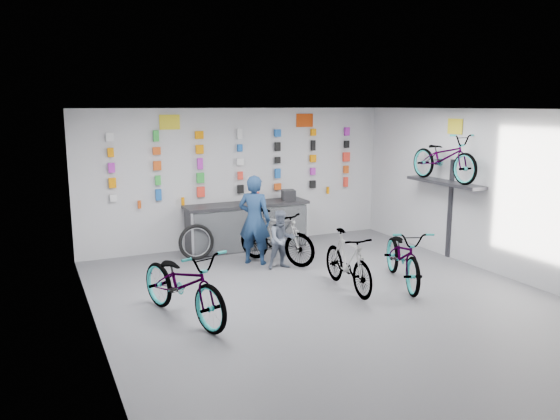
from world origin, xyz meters
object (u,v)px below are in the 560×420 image
bike_right (403,255)px  bike_service (276,237)px  clerk (254,220)px  bike_center (348,261)px  customer (282,240)px  counter (247,227)px  bike_left (183,283)px

bike_right → bike_service: size_ratio=1.10×
bike_right → clerk: size_ratio=1.11×
bike_service → clerk: bearing=129.2°
bike_center → bike_service: bike_service is taller
clerk → customer: 0.70m
bike_center → clerk: (-0.82, 2.10, 0.37)m
clerk → counter: bearing=-64.3°
bike_service → clerk: (-0.40, 0.15, 0.34)m
bike_right → bike_center: bearing=-165.7°
bike_service → counter: bearing=64.4°
bike_left → bike_service: size_ratio=1.17×
bike_service → clerk: 0.55m
bike_left → bike_center: size_ratio=1.25×
bike_left → clerk: clerk is taller
counter → clerk: 1.21m
counter → bike_center: counter is taller
bike_center → bike_right: size_ratio=0.85×
bike_left → bike_service: bearing=22.7°
clerk → customer: clerk is taller
bike_left → customer: size_ratio=1.85×
counter → bike_service: 1.26m
customer → counter: bearing=95.0°
bike_center → bike_service: 2.00m
bike_center → clerk: 2.28m
bike_center → customer: 1.65m
bike_left → bike_center: (2.83, 0.10, -0.04)m
counter → customer: size_ratio=2.41×
bike_center → customer: (-0.48, 1.58, 0.06)m
bike_center → counter: bearing=104.0°
counter → bike_left: (-2.30, -3.30, 0.06)m
counter → bike_right: bike_right is taller
counter → clerk: (-0.29, -1.11, 0.39)m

